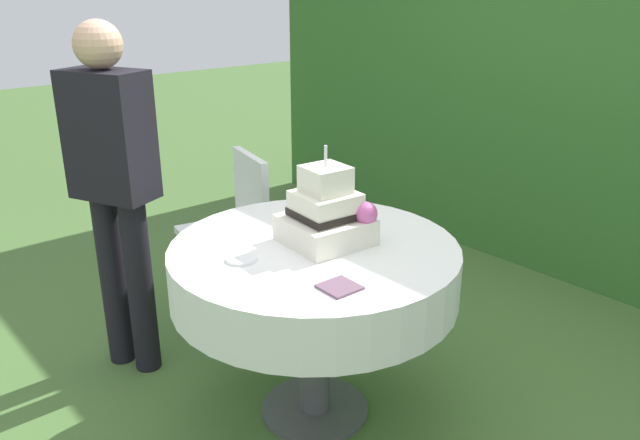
# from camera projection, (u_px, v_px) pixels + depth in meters

# --- Properties ---
(ground_plane) EXTENTS (20.00, 20.00, 0.00)m
(ground_plane) POSITION_uv_depth(u_px,v_px,m) (315.00, 410.00, 2.74)
(ground_plane) COLOR #476B33
(foliage_hedge) EXTENTS (5.26, 0.55, 2.73)m
(foliage_hedge) POSITION_uv_depth(u_px,v_px,m) (611.00, 50.00, 3.64)
(foliage_hedge) COLOR #336628
(foliage_hedge) RESTS_ON ground_plane
(cake_table) EXTENTS (1.14, 1.14, 0.77)m
(cake_table) POSITION_uv_depth(u_px,v_px,m) (314.00, 273.00, 2.51)
(cake_table) COLOR #4C4C51
(cake_table) RESTS_ON ground_plane
(wedding_cake) EXTENTS (0.33, 0.33, 0.39)m
(wedding_cake) POSITION_uv_depth(u_px,v_px,m) (327.00, 215.00, 2.46)
(wedding_cake) COLOR silver
(wedding_cake) RESTS_ON cake_table
(serving_plate_near) EXTENTS (0.12, 0.12, 0.01)m
(serving_plate_near) POSITION_uv_depth(u_px,v_px,m) (242.00, 259.00, 2.33)
(serving_plate_near) COLOR white
(serving_plate_near) RESTS_ON cake_table
(serving_plate_far) EXTENTS (0.11, 0.11, 0.01)m
(serving_plate_far) POSITION_uv_depth(u_px,v_px,m) (302.00, 212.00, 2.80)
(serving_plate_far) COLOR white
(serving_plate_far) RESTS_ON cake_table
(serving_plate_left) EXTENTS (0.11, 0.11, 0.01)m
(serving_plate_left) POSITION_uv_depth(u_px,v_px,m) (335.00, 212.00, 2.80)
(serving_plate_left) COLOR white
(serving_plate_left) RESTS_ON cake_table
(napkin_stack) EXTENTS (0.12, 0.12, 0.01)m
(napkin_stack) POSITION_uv_depth(u_px,v_px,m) (339.00, 287.00, 2.12)
(napkin_stack) COLOR #6B4C60
(napkin_stack) RESTS_ON cake_table
(garden_chair) EXTENTS (0.48, 0.48, 0.89)m
(garden_chair) POSITION_uv_depth(u_px,v_px,m) (235.00, 220.00, 3.39)
(garden_chair) COLOR white
(garden_chair) RESTS_ON ground_plane
(standing_person) EXTENTS (0.41, 0.33, 1.60)m
(standing_person) POSITION_uv_depth(u_px,v_px,m) (114.00, 180.00, 2.76)
(standing_person) COLOR black
(standing_person) RESTS_ON ground_plane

